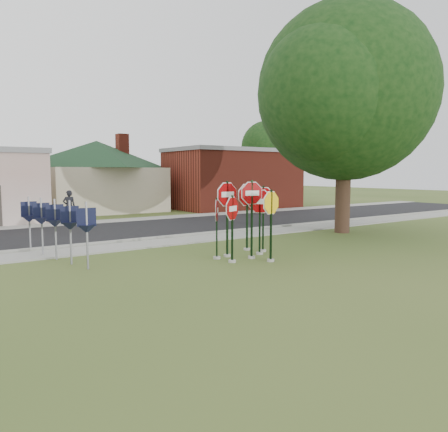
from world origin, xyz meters
TOP-DOWN VIEW (x-y plane):
  - ground at (0.00, 0.00)m, footprint 120.00×120.00m
  - sidewalk_near at (0.00, 5.50)m, footprint 60.00×1.60m
  - road at (0.00, 10.00)m, footprint 60.00×7.00m
  - sidewalk_far at (0.00, 14.30)m, footprint 60.00×1.60m
  - curb at (0.00, 6.50)m, footprint 60.00×0.20m
  - stop_sign_center at (-0.01, 1.00)m, footprint 1.03×0.26m
  - stop_sign_yellow at (0.18, 0.25)m, footprint 1.03×0.24m
  - stop_sign_left at (-0.91, 0.86)m, footprint 0.95×0.46m
  - stop_sign_right at (0.68, 1.41)m, footprint 0.77×0.88m
  - stop_sign_back_right at (0.83, 2.32)m, footprint 1.12×0.24m
  - stop_sign_back_left at (-0.49, 1.73)m, footprint 1.13×0.24m
  - stop_sign_far_right at (1.11, 1.75)m, footprint 0.95×0.60m
  - stop_sign_far_left at (-1.00, 1.61)m, footprint 0.64×0.80m
  - route_sign_row at (-5.40, 4.50)m, footprint 1.43×4.63m
  - building_house at (2.00, 22.00)m, footprint 11.60×11.60m
  - building_brick at (12.00, 18.50)m, footprint 10.20×6.20m
  - oak_tree at (7.50, 3.50)m, footprint 11.80×11.20m
  - bg_tree_right at (22.00, 26.00)m, footprint 5.60×5.60m
  - pedestrian at (-2.17, 14.60)m, footprint 0.72×0.53m

SIDE VIEW (x-z plane):
  - ground at x=0.00m, z-range 0.00..0.00m
  - road at x=0.00m, z-range 0.00..0.04m
  - sidewalk_near at x=0.00m, z-range 0.00..0.06m
  - sidewalk_far at x=0.00m, z-range 0.00..0.06m
  - curb at x=0.00m, z-range 0.00..0.14m
  - pedestrian at x=-2.17m, z-range 0.06..1.88m
  - route_sign_row at x=-5.40m, z-range 0.22..2.22m
  - stop_sign_far_left at x=-1.00m, z-range 0.20..2.33m
  - stop_sign_left at x=-0.91m, z-range 0.23..2.48m
  - stop_sign_yellow at x=0.18m, z-range 0.26..2.68m
  - stop_sign_right at x=0.68m, z-range 0.29..2.73m
  - stop_sign_far_right at x=1.11m, z-range 0.30..2.80m
  - stop_sign_back_right at x=0.83m, z-range 0.33..2.93m
  - stop_sign_center at x=-0.01m, z-range 0.34..3.04m
  - stop_sign_back_left at x=-0.49m, z-range 0.35..3.04m
  - building_brick at x=12.00m, z-range 0.03..4.78m
  - building_house at x=2.00m, z-range 0.55..6.75m
  - bg_tree_right at x=22.00m, z-range 1.38..9.78m
  - oak_tree at x=7.50m, z-range 1.23..11.90m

